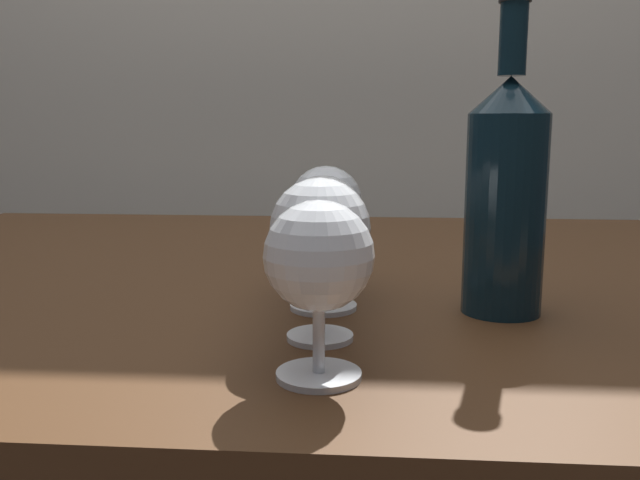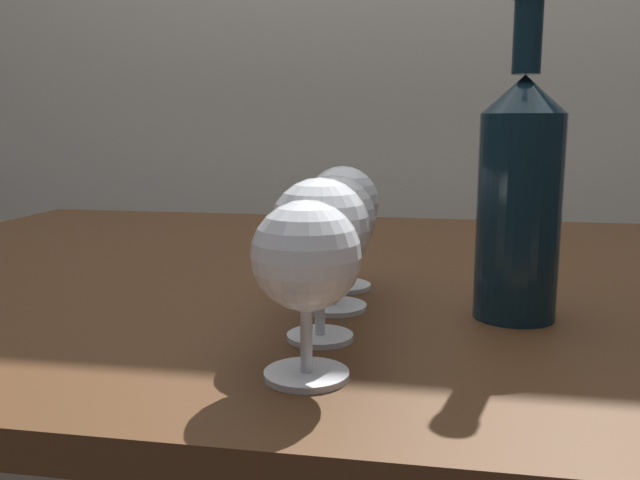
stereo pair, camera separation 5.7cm
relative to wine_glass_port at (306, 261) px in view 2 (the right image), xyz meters
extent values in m
cube|color=#472B16|center=(-0.09, 0.37, -0.10)|extent=(1.27, 0.97, 0.03)
cylinder|color=#472B16|center=(-0.66, 0.79, -0.48)|extent=(0.06, 0.06, 0.72)
cylinder|color=white|center=(0.00, 0.00, -0.09)|extent=(0.06, 0.06, 0.00)
cylinder|color=white|center=(0.00, 0.00, -0.05)|extent=(0.01, 0.01, 0.06)
sphere|color=white|center=(0.00, 0.00, 0.00)|extent=(0.08, 0.08, 0.08)
ellipsoid|color=#380711|center=(0.00, 0.00, 0.00)|extent=(0.07, 0.07, 0.03)
cylinder|color=white|center=(-0.01, 0.09, -0.09)|extent=(0.06, 0.06, 0.00)
cylinder|color=white|center=(-0.01, 0.09, -0.05)|extent=(0.01, 0.01, 0.07)
sphere|color=white|center=(-0.01, 0.09, 0.01)|extent=(0.09, 0.09, 0.09)
ellipsoid|color=#EACC66|center=(-0.01, 0.09, 0.01)|extent=(0.08, 0.08, 0.04)
cylinder|color=white|center=(-0.01, 0.19, -0.09)|extent=(0.07, 0.07, 0.00)
cylinder|color=white|center=(-0.01, 0.19, -0.05)|extent=(0.01, 0.01, 0.06)
sphere|color=white|center=(-0.01, 0.19, 0.00)|extent=(0.08, 0.08, 0.08)
ellipsoid|color=gold|center=(-0.01, 0.19, 0.00)|extent=(0.07, 0.07, 0.03)
cylinder|color=white|center=(-0.01, 0.27, -0.09)|extent=(0.07, 0.07, 0.00)
cylinder|color=white|center=(-0.01, 0.27, -0.05)|extent=(0.01, 0.01, 0.07)
sphere|color=white|center=(-0.01, 0.27, 0.01)|extent=(0.08, 0.08, 0.08)
ellipsoid|color=maroon|center=(-0.01, 0.27, 0.00)|extent=(0.07, 0.07, 0.03)
cylinder|color=#0F232D|center=(0.17, 0.19, 0.01)|extent=(0.08, 0.08, 0.19)
cone|color=#0F232D|center=(0.17, 0.19, 0.12)|extent=(0.08, 0.08, 0.03)
cylinder|color=#0F232D|center=(0.17, 0.19, 0.17)|extent=(0.03, 0.03, 0.07)
camera|label=1|loc=(0.04, -0.47, 0.10)|focal=37.81mm
camera|label=2|loc=(0.09, -0.46, 0.10)|focal=37.81mm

